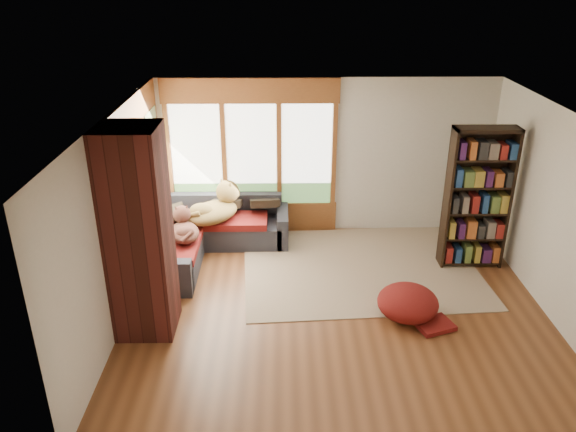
# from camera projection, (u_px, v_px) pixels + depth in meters

# --- Properties ---
(floor) EXTENTS (5.50, 5.50, 0.00)m
(floor) POSITION_uv_depth(u_px,v_px,m) (336.00, 309.00, 7.47)
(floor) COLOR brown
(floor) RESTS_ON ground
(ceiling) EXTENTS (5.50, 5.50, 0.00)m
(ceiling) POSITION_uv_depth(u_px,v_px,m) (344.00, 117.00, 6.40)
(ceiling) COLOR white
(wall_back) EXTENTS (5.50, 0.04, 2.60)m
(wall_back) POSITION_uv_depth(u_px,v_px,m) (325.00, 157.00, 9.21)
(wall_back) COLOR silver
(wall_back) RESTS_ON ground
(wall_front) EXTENTS (5.50, 0.04, 2.60)m
(wall_front) POSITION_uv_depth(u_px,v_px,m) (369.00, 346.00, 4.65)
(wall_front) COLOR silver
(wall_front) RESTS_ON ground
(wall_left) EXTENTS (0.04, 5.00, 2.60)m
(wall_left) POSITION_uv_depth(u_px,v_px,m) (117.00, 222.00, 6.90)
(wall_left) COLOR silver
(wall_left) RESTS_ON ground
(wall_right) EXTENTS (0.04, 5.00, 2.60)m
(wall_right) POSITION_uv_depth(u_px,v_px,m) (560.00, 219.00, 6.97)
(wall_right) COLOR silver
(wall_right) RESTS_ON ground
(windows_back) EXTENTS (2.82, 0.10, 1.90)m
(windows_back) POSITION_uv_depth(u_px,v_px,m) (252.00, 155.00, 9.15)
(windows_back) COLOR brown
(windows_back) RESTS_ON wall_back
(windows_left) EXTENTS (0.10, 2.62, 1.90)m
(windows_left) POSITION_uv_depth(u_px,v_px,m) (141.00, 183.00, 7.97)
(windows_left) COLOR brown
(windows_left) RESTS_ON wall_left
(roller_blind) EXTENTS (0.03, 0.72, 0.90)m
(roller_blind) POSITION_uv_depth(u_px,v_px,m) (152.00, 140.00, 8.57)
(roller_blind) COLOR #73855D
(roller_blind) RESTS_ON wall_left
(brick_chimney) EXTENTS (0.70, 0.70, 2.60)m
(brick_chimney) POSITION_uv_depth(u_px,v_px,m) (139.00, 234.00, 6.58)
(brick_chimney) COLOR #471914
(brick_chimney) RESTS_ON ground
(sectional_sofa) EXTENTS (2.20, 2.20, 0.80)m
(sectional_sofa) POSITION_uv_depth(u_px,v_px,m) (204.00, 234.00, 8.87)
(sectional_sofa) COLOR #27272B
(sectional_sofa) RESTS_ON ground
(area_rug) EXTENTS (3.64, 2.88, 0.01)m
(area_rug) POSITION_uv_depth(u_px,v_px,m) (360.00, 267.00, 8.49)
(area_rug) COLOR beige
(area_rug) RESTS_ON ground
(bookshelf) EXTENTS (0.92, 0.31, 2.14)m
(bookshelf) POSITION_uv_depth(u_px,v_px,m) (477.00, 199.00, 8.17)
(bookshelf) COLOR black
(bookshelf) RESTS_ON ground
(pouf) EXTENTS (0.97, 0.97, 0.43)m
(pouf) POSITION_uv_depth(u_px,v_px,m) (408.00, 302.00, 7.22)
(pouf) COLOR maroon
(pouf) RESTS_ON area_rug
(dog_tan) EXTENTS (1.06, 1.05, 0.53)m
(dog_tan) POSITION_uv_depth(u_px,v_px,m) (215.00, 202.00, 8.77)
(dog_tan) COLOR olive
(dog_tan) RESTS_ON sectional_sofa
(dog_brindle) EXTENTS (0.58, 0.76, 0.38)m
(dog_brindle) POSITION_uv_depth(u_px,v_px,m) (183.00, 223.00, 8.24)
(dog_brindle) COLOR #3E1E18
(dog_brindle) RESTS_ON sectional_sofa
(throw_pillows) EXTENTS (1.98, 1.68, 0.45)m
(throw_pillows) POSITION_uv_depth(u_px,v_px,m) (208.00, 205.00, 8.72)
(throw_pillows) COLOR black
(throw_pillows) RESTS_ON sectional_sofa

